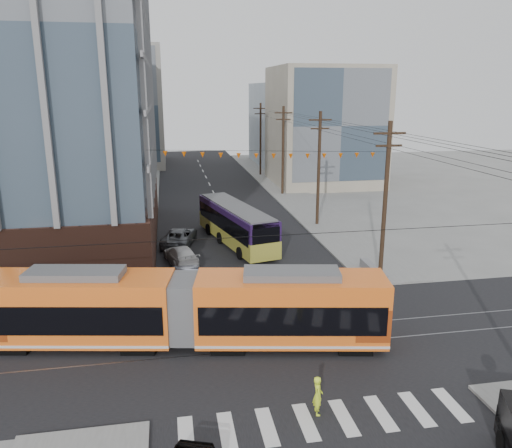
% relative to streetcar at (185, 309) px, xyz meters
% --- Properties ---
extents(ground, '(160.00, 160.00, 0.00)m').
position_rel_streetcar_xyz_m(ground, '(5.28, -4.29, -1.99)').
color(ground, slate).
extents(bg_bldg_nw_near, '(18.00, 16.00, 18.00)m').
position_rel_streetcar_xyz_m(bg_bldg_nw_near, '(-11.72, 47.71, 7.01)').
color(bg_bldg_nw_near, '#8C99A5').
rests_on(bg_bldg_nw_near, ground).
extents(bg_bldg_ne_near, '(14.00, 14.00, 16.00)m').
position_rel_streetcar_xyz_m(bg_bldg_ne_near, '(21.28, 43.71, 6.01)').
color(bg_bldg_ne_near, gray).
rests_on(bg_bldg_ne_near, ground).
extents(bg_bldg_nw_far, '(16.00, 18.00, 20.00)m').
position_rel_streetcar_xyz_m(bg_bldg_nw_far, '(-8.72, 67.71, 8.01)').
color(bg_bldg_nw_far, gray).
rests_on(bg_bldg_nw_far, ground).
extents(bg_bldg_ne_far, '(16.00, 16.00, 14.00)m').
position_rel_streetcar_xyz_m(bg_bldg_ne_far, '(23.28, 63.71, 5.01)').
color(bg_bldg_ne_far, '#8C99A5').
rests_on(bg_bldg_ne_far, ground).
extents(utility_pole_far, '(0.30, 0.30, 11.00)m').
position_rel_streetcar_xyz_m(utility_pole_far, '(13.78, 51.71, 3.51)').
color(utility_pole_far, black).
rests_on(utility_pole_far, ground).
extents(streetcar, '(20.84, 6.61, 3.98)m').
position_rel_streetcar_xyz_m(streetcar, '(0.00, 0.00, 0.00)').
color(streetcar, orange).
rests_on(streetcar, ground).
extents(city_bus, '(5.49, 12.47, 3.45)m').
position_rel_streetcar_xyz_m(city_bus, '(5.09, 17.14, -0.26)').
color(city_bus, '#2A1446').
rests_on(city_bus, ground).
extents(parked_car_silver, '(1.81, 4.90, 1.60)m').
position_rel_streetcar_xyz_m(parked_car_silver, '(0.36, 7.43, -1.19)').
color(parked_car_silver, '#979CAF').
rests_on(parked_car_silver, ground).
extents(parked_car_white, '(2.94, 5.03, 1.37)m').
position_rel_streetcar_xyz_m(parked_car_white, '(0.21, 12.77, -1.31)').
color(parked_car_white, '#B5B5B5').
rests_on(parked_car_white, ground).
extents(parked_car_grey, '(3.59, 5.65, 1.45)m').
position_rel_streetcar_xyz_m(parked_car_grey, '(0.22, 17.69, -1.26)').
color(parked_car_grey, '#565A61').
rests_on(parked_car_grey, ground).
extents(pedestrian, '(0.45, 0.65, 1.70)m').
position_rel_streetcar_xyz_m(pedestrian, '(5.09, -6.82, -1.14)').
color(pedestrian, '#DCFB2C').
rests_on(pedestrian, ground).
extents(jersey_barrier, '(0.97, 3.92, 0.78)m').
position_rel_streetcar_xyz_m(jersey_barrier, '(13.58, 7.43, -1.60)').
color(jersey_barrier, slate).
rests_on(jersey_barrier, ground).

